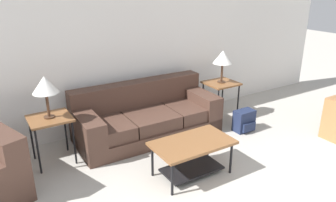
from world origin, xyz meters
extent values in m
cube|color=white|center=(0.00, 3.73, 1.30)|extent=(8.84, 0.06, 2.60)
cube|color=#4C3328|center=(-0.01, 3.11, 0.11)|extent=(2.24, 0.98, 0.22)
cube|color=#4C3328|center=(-0.75, 3.10, 0.32)|extent=(0.73, 0.86, 0.20)
cube|color=#4C3328|center=(-0.01, 3.09, 0.32)|extent=(0.73, 0.86, 0.20)
cube|color=#4C3328|center=(0.74, 3.08, 0.32)|extent=(0.73, 0.86, 0.20)
cube|color=#4C3328|center=(0.00, 3.46, 0.62)|extent=(2.23, 0.29, 0.40)
cube|color=#4C3328|center=(-0.98, 3.13, 0.29)|extent=(0.29, 0.95, 0.58)
cube|color=#4C3328|center=(0.97, 3.10, 0.29)|extent=(0.29, 0.95, 0.58)
cube|color=brown|center=(-0.05, 1.87, 0.45)|extent=(1.00, 0.59, 0.04)
cylinder|color=black|center=(-0.49, 1.64, 0.22)|extent=(0.03, 0.03, 0.43)
cylinder|color=black|center=(0.39, 1.64, 0.22)|extent=(0.03, 0.03, 0.43)
cylinder|color=black|center=(-0.49, 2.10, 0.22)|extent=(0.03, 0.03, 0.43)
cylinder|color=black|center=(0.39, 2.10, 0.22)|extent=(0.03, 0.03, 0.43)
cube|color=black|center=(-0.05, 1.87, 0.08)|extent=(0.75, 0.41, 0.02)
cube|color=brown|center=(-1.46, 3.11, 0.64)|extent=(0.54, 0.50, 0.03)
cylinder|color=black|center=(-1.69, 2.90, 0.31)|extent=(0.03, 0.03, 0.63)
cylinder|color=black|center=(-1.23, 2.90, 0.31)|extent=(0.03, 0.03, 0.63)
cylinder|color=black|center=(-1.69, 3.32, 0.31)|extent=(0.03, 0.03, 0.63)
cylinder|color=black|center=(-1.23, 3.32, 0.31)|extent=(0.03, 0.03, 0.63)
cube|color=brown|center=(1.45, 3.11, 0.64)|extent=(0.54, 0.50, 0.03)
cylinder|color=black|center=(1.22, 2.90, 0.31)|extent=(0.03, 0.03, 0.63)
cylinder|color=black|center=(1.68, 2.90, 0.31)|extent=(0.03, 0.03, 0.63)
cylinder|color=black|center=(1.22, 3.32, 0.31)|extent=(0.03, 0.03, 0.63)
cylinder|color=black|center=(1.68, 3.32, 0.31)|extent=(0.03, 0.03, 0.63)
cylinder|color=#472D1E|center=(-1.46, 3.11, 0.66)|extent=(0.14, 0.14, 0.02)
cylinder|color=#472D1E|center=(-1.46, 3.11, 0.84)|extent=(0.04, 0.04, 0.32)
cone|color=white|center=(-1.46, 3.11, 1.11)|extent=(0.33, 0.33, 0.22)
cylinder|color=#472D1E|center=(1.45, 3.11, 0.66)|extent=(0.14, 0.14, 0.02)
cylinder|color=#472D1E|center=(1.45, 3.11, 0.84)|extent=(0.04, 0.04, 0.32)
cone|color=white|center=(1.45, 3.11, 1.11)|extent=(0.33, 0.33, 0.22)
cube|color=#1E2847|center=(1.43, 2.47, 0.18)|extent=(0.33, 0.20, 0.35)
cube|color=#1E2847|center=(1.43, 2.35, 0.11)|extent=(0.25, 0.05, 0.14)
cylinder|color=#1E2847|center=(1.33, 2.59, 0.19)|extent=(0.02, 0.02, 0.27)
cylinder|color=#1E2847|center=(1.52, 2.59, 0.19)|extent=(0.02, 0.02, 0.27)
camera|label=1|loc=(-2.19, -1.04, 2.37)|focal=35.00mm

